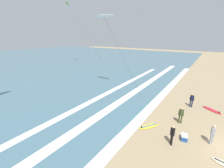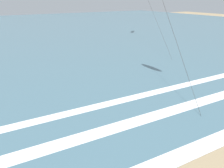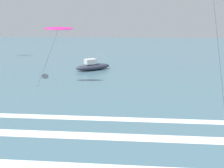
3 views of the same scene
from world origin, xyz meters
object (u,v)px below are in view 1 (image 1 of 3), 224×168
Objects in this scene: surfer_left_far at (213,133)px; surfer_foreground_main at (181,114)px; surfer_mid_group at (172,133)px; surfer_right_near at (192,99)px; surfboard_right_spare at (149,126)px; kite_white_high_right at (104,16)px; cooler_box at (184,137)px; surfboard_near_water at (212,110)px; kite_lime_high_left at (68,4)px.

surfer_foreground_main is at bearing 55.45° from surfer_left_far.
surfer_mid_group and surfer_right_near have the same top height.
surfboard_right_spare is (-6.46, 2.52, -0.91)m from surfer_right_near.
kite_white_high_right reaches higher than surfer_foreground_main.
cooler_box is (-0.64, 1.75, -0.74)m from surfer_left_far.
cooler_box is at bearing -162.30° from surfer_foreground_main.
surfboard_near_water is at bearing -86.95° from kite_white_high_right.
surfer_foreground_main is at bearing 0.62° from surfer_mid_group.
surfer_left_far is 40.41m from kite_lime_high_left.
surfer_mid_group is 2.72m from surfboard_right_spare.
surfboard_right_spare is 3.01× the size of cooler_box.
surfer_mid_group is 1.00× the size of surfer_left_far.
surfboard_right_spare is at bearing 146.23° from surfboard_near_water.
surfboard_right_spare is at bearing -123.02° from kite_white_high_right.
kite_white_high_right reaches higher than surfer_left_far.
surfer_foreground_main is 15.29m from kite_white_high_right.
surfer_left_far is at bearing -124.55° from surfer_foreground_main.
surfboard_near_water is 8.20m from surfboard_right_spare.
surfer_right_near is 15.06m from kite_white_high_right.
kite_white_high_right is (-0.39, 11.87, 9.27)m from surfer_right_near.
cooler_box is at bearing -176.57° from surfer_right_near.
surfer_foreground_main is at bearing -116.01° from kite_lime_high_left.
surfer_right_near is at bearing -21.31° from surfboard_right_spare.
surfboard_right_spare is 0.20× the size of kite_white_high_right.
surfboard_near_water is (0.36, -2.04, -0.91)m from surfer_right_near.
kite_lime_high_left is (10.57, 33.61, 15.34)m from surfboard_near_water.
surfer_foreground_main is 0.15× the size of kite_white_high_right.
surfboard_right_spare is 2.93m from cooler_box.
surfer_left_far is 4.78m from surfboard_right_spare.
surfer_right_near is 2.26m from surfboard_near_water.
surfer_foreground_main is 2.59m from cooler_box.
surfer_left_far is at bearing -116.70° from kite_lime_high_left.
surfer_mid_group is at bearing -120.89° from kite_lime_high_left.
surfer_right_near is at bearing -4.71° from surfer_foreground_main.
kite_lime_high_left is at bearing 63.99° from surfer_foreground_main.
kite_white_high_right reaches higher than surfer_mid_group.
surfboard_near_water is at bearing -16.16° from surfer_mid_group.
surfer_left_far reaches higher than surfboard_right_spare.
kite_white_high_right is (7.39, 11.55, 9.27)m from surfer_mid_group.
kite_lime_high_left reaches higher than surfer_right_near.
surfboard_near_water and surfboard_right_spare have the same top height.
kite_lime_high_left is (15.23, 31.22, 14.43)m from surfer_foreground_main.
surfer_mid_group is 0.15× the size of kite_white_high_right.
surfer_right_near is 1.00× the size of surfer_foreground_main.
surfer_left_far is 1.00× the size of surfer_foreground_main.
cooler_box is at bearing -117.12° from kite_white_high_right.
cooler_box is (-2.36, -0.75, -0.74)m from surfer_foreground_main.
cooler_box is (-6.67, -0.40, -0.74)m from surfer_right_near.
surfer_left_far is 2.01m from cooler_box.
surfer_foreground_main is at bearing 152.83° from surfboard_near_water.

